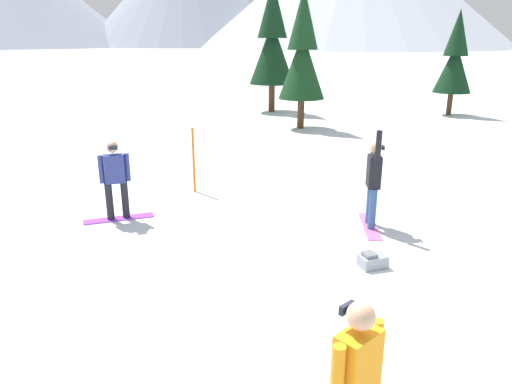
{
  "coord_description": "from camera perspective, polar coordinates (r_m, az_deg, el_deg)",
  "views": [
    {
      "loc": [
        -1.09,
        -4.54,
        3.69
      ],
      "look_at": [
        -0.4,
        3.77,
        1.0
      ],
      "focal_mm": 33.53,
      "sensor_mm": 36.0,
      "label": 1
    }
  ],
  "objects": [
    {
      "name": "backpack_grey",
      "position": [
        8.37,
        13.7,
        -7.93
      ],
      "size": [
        0.55,
        0.41,
        0.27
      ],
      "color": "gray",
      "rests_on": "ground_plane"
    },
    {
      "name": "pine_tree_young",
      "position": [
        25.28,
        1.95,
        17.52
      ],
      "size": [
        2.31,
        2.31,
        6.48
      ],
      "color": "#472D19",
      "rests_on": "ground_plane"
    },
    {
      "name": "pine_tree_tall",
      "position": [
        26.0,
        22.66,
        14.48
      ],
      "size": [
        1.81,
        1.81,
        5.03
      ],
      "color": "#472D19",
      "rests_on": "ground_plane"
    },
    {
      "name": "pine_tree_twin",
      "position": [
        20.49,
        5.56,
        16.16
      ],
      "size": [
        1.92,
        1.92,
        5.69
      ],
      "color": "#472D19",
      "rests_on": "ground_plane"
    },
    {
      "name": "snowboarder_background",
      "position": [
        10.37,
        -16.44,
        1.51
      ],
      "size": [
        1.48,
        0.65,
        1.69
      ],
      "color": "#993FD8",
      "rests_on": "ground_plane"
    },
    {
      "name": "ground_plane",
      "position": [
        5.95,
        7.37,
        -20.62
      ],
      "size": [
        800.0,
        800.0,
        0.0
      ],
      "primitive_type": "plane",
      "color": "silver"
    },
    {
      "name": "snowboarder_midground",
      "position": [
        9.8,
        13.81,
        1.24
      ],
      "size": [
        0.5,
        1.5,
        2.04
      ],
      "color": "pink",
      "rests_on": "ground_plane"
    },
    {
      "name": "trail_marker_pole",
      "position": [
        11.94,
        -7.45,
        3.79
      ],
      "size": [
        0.06,
        0.06,
        1.62
      ],
      "primitive_type": "cylinder",
      "color": "orange",
      "rests_on": "ground_plane"
    }
  ]
}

